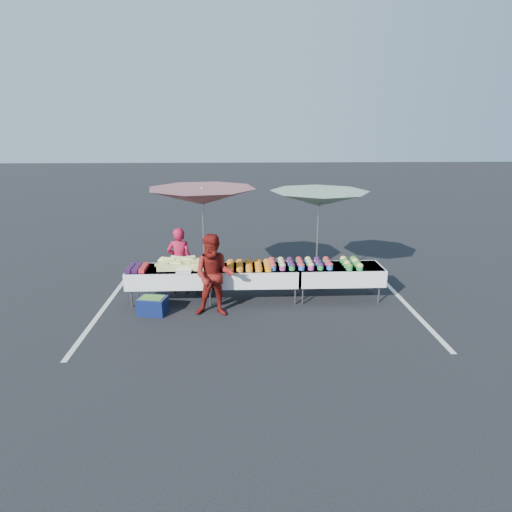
{
  "coord_description": "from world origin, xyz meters",
  "views": [
    {
      "loc": [
        -0.37,
        -8.7,
        3.59
      ],
      "look_at": [
        0.0,
        0.0,
        1.0
      ],
      "focal_mm": 30.0,
      "sensor_mm": 36.0,
      "label": 1
    }
  ],
  "objects_px": {
    "table_center": "(256,275)",
    "storage_bin": "(153,305)",
    "umbrella_right": "(319,199)",
    "umbrella_left": "(202,197)",
    "table_right": "(339,273)",
    "table_left": "(172,276)",
    "customer": "(214,276)",
    "vendor": "(180,260)"
  },
  "relations": [
    {
      "from": "table_left",
      "to": "storage_bin",
      "type": "height_order",
      "value": "table_left"
    },
    {
      "from": "vendor",
      "to": "customer",
      "type": "bearing_deg",
      "value": 123.21
    },
    {
      "from": "vendor",
      "to": "umbrella_right",
      "type": "distance_m",
      "value": 3.43
    },
    {
      "from": "table_right",
      "to": "umbrella_left",
      "type": "height_order",
      "value": "umbrella_left"
    },
    {
      "from": "umbrella_right",
      "to": "storage_bin",
      "type": "relative_size",
      "value": 4.1
    },
    {
      "from": "umbrella_left",
      "to": "customer",
      "type": "bearing_deg",
      "value": -77.37
    },
    {
      "from": "table_center",
      "to": "umbrella_right",
      "type": "bearing_deg",
      "value": 28.82
    },
    {
      "from": "vendor",
      "to": "umbrella_left",
      "type": "relative_size",
      "value": 0.54
    },
    {
      "from": "table_center",
      "to": "storage_bin",
      "type": "relative_size",
      "value": 3.04
    },
    {
      "from": "table_right",
      "to": "vendor",
      "type": "bearing_deg",
      "value": 171.06
    },
    {
      "from": "umbrella_left",
      "to": "umbrella_right",
      "type": "xyz_separation_m",
      "value": [
        2.59,
        0.29,
        -0.11
      ]
    },
    {
      "from": "table_left",
      "to": "storage_bin",
      "type": "xyz_separation_m",
      "value": [
        -0.32,
        -0.65,
        -0.4
      ]
    },
    {
      "from": "umbrella_left",
      "to": "umbrella_right",
      "type": "height_order",
      "value": "umbrella_left"
    },
    {
      "from": "table_center",
      "to": "table_right",
      "type": "xyz_separation_m",
      "value": [
        1.8,
        0.0,
        0.0
      ]
    },
    {
      "from": "table_center",
      "to": "table_right",
      "type": "height_order",
      "value": "same"
    },
    {
      "from": "umbrella_left",
      "to": "umbrella_right",
      "type": "bearing_deg",
      "value": 6.47
    },
    {
      "from": "vendor",
      "to": "umbrella_left",
      "type": "bearing_deg",
      "value": 175.8
    },
    {
      "from": "table_right",
      "to": "umbrella_right",
      "type": "bearing_deg",
      "value": 113.39
    },
    {
      "from": "umbrella_left",
      "to": "storage_bin",
      "type": "bearing_deg",
      "value": -130.23
    },
    {
      "from": "umbrella_right",
      "to": "storage_bin",
      "type": "xyz_separation_m",
      "value": [
        -3.57,
        -1.45,
        -1.89
      ]
    },
    {
      "from": "vendor",
      "to": "storage_bin",
      "type": "relative_size",
      "value": 2.47
    },
    {
      "from": "table_right",
      "to": "storage_bin",
      "type": "bearing_deg",
      "value": -170.57
    },
    {
      "from": "table_left",
      "to": "table_right",
      "type": "distance_m",
      "value": 3.6
    },
    {
      "from": "table_center",
      "to": "umbrella_left",
      "type": "distance_m",
      "value": 2.03
    },
    {
      "from": "table_left",
      "to": "customer",
      "type": "xyz_separation_m",
      "value": [
        0.94,
        -0.75,
        0.25
      ]
    },
    {
      "from": "table_center",
      "to": "table_right",
      "type": "bearing_deg",
      "value": 0.0
    },
    {
      "from": "umbrella_left",
      "to": "storage_bin",
      "type": "distance_m",
      "value": 2.51
    },
    {
      "from": "table_center",
      "to": "vendor",
      "type": "distance_m",
      "value": 1.79
    },
    {
      "from": "customer",
      "to": "umbrella_right",
      "type": "relative_size",
      "value": 0.66
    },
    {
      "from": "table_center",
      "to": "customer",
      "type": "bearing_deg",
      "value": -138.77
    },
    {
      "from": "table_right",
      "to": "umbrella_left",
      "type": "bearing_deg",
      "value": 170.22
    },
    {
      "from": "table_left",
      "to": "vendor",
      "type": "bearing_deg",
      "value": 79.49
    },
    {
      "from": "vendor",
      "to": "table_right",
      "type": "bearing_deg",
      "value": 171.34
    },
    {
      "from": "table_left",
      "to": "table_right",
      "type": "xyz_separation_m",
      "value": [
        3.6,
        0.0,
        0.0
      ]
    },
    {
      "from": "table_left",
      "to": "umbrella_right",
      "type": "height_order",
      "value": "umbrella_right"
    },
    {
      "from": "storage_bin",
      "to": "customer",
      "type": "bearing_deg",
      "value": 6.66
    },
    {
      "from": "storage_bin",
      "to": "table_left",
      "type": "bearing_deg",
      "value": 75.33
    },
    {
      "from": "vendor",
      "to": "customer",
      "type": "height_order",
      "value": "customer"
    },
    {
      "from": "table_right",
      "to": "customer",
      "type": "bearing_deg",
      "value": -164.23
    },
    {
      "from": "customer",
      "to": "storage_bin",
      "type": "distance_m",
      "value": 1.42
    },
    {
      "from": "table_left",
      "to": "customer",
      "type": "height_order",
      "value": "customer"
    },
    {
      "from": "table_center",
      "to": "umbrella_left",
      "type": "xyz_separation_m",
      "value": [
        -1.14,
        0.51,
        1.6
      ]
    }
  ]
}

